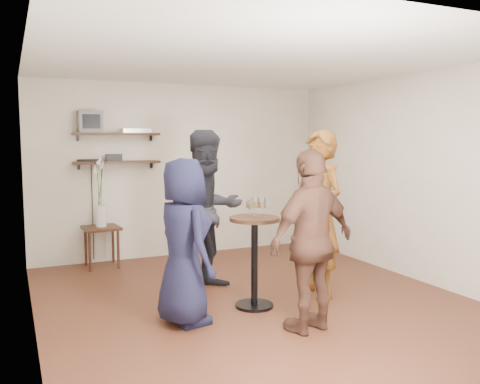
# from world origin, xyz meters

# --- Properties ---
(room) EXTENTS (4.58, 5.08, 2.68)m
(room) POSITION_xyz_m (0.00, 0.00, 1.30)
(room) COLOR #4A2418
(room) RESTS_ON ground
(shelf_upper) EXTENTS (1.20, 0.25, 0.04)m
(shelf_upper) POSITION_xyz_m (-1.00, 2.38, 1.85)
(shelf_upper) COLOR black
(shelf_upper) RESTS_ON room
(shelf_lower) EXTENTS (1.20, 0.25, 0.04)m
(shelf_lower) POSITION_xyz_m (-1.00, 2.38, 1.45)
(shelf_lower) COLOR black
(shelf_lower) RESTS_ON room
(crt_monitor) EXTENTS (0.32, 0.30, 0.30)m
(crt_monitor) POSITION_xyz_m (-1.36, 2.38, 2.02)
(crt_monitor) COLOR #59595B
(crt_monitor) RESTS_ON shelf_upper
(dvd_deck) EXTENTS (0.40, 0.24, 0.06)m
(dvd_deck) POSITION_xyz_m (-0.73, 2.38, 1.90)
(dvd_deck) COLOR silver
(dvd_deck) RESTS_ON shelf_upper
(radio) EXTENTS (0.22, 0.10, 0.10)m
(radio) POSITION_xyz_m (-1.05, 2.38, 1.52)
(radio) COLOR black
(radio) RESTS_ON shelf_lower
(power_strip) EXTENTS (0.30, 0.05, 0.03)m
(power_strip) POSITION_xyz_m (-1.40, 2.42, 1.48)
(power_strip) COLOR black
(power_strip) RESTS_ON shelf_lower
(side_table) EXTENTS (0.51, 0.51, 0.57)m
(side_table) POSITION_xyz_m (-1.28, 2.18, 0.48)
(side_table) COLOR black
(side_table) RESTS_ON room
(vase_lilies) EXTENTS (0.19, 0.20, 0.99)m
(vase_lilies) POSITION_xyz_m (-1.28, 2.18, 0.88)
(vase_lilies) COLOR silver
(vase_lilies) RESTS_ON side_table
(drinks_table) EXTENTS (0.53, 0.53, 0.97)m
(drinks_table) POSITION_xyz_m (-0.09, -0.21, 0.62)
(drinks_table) COLOR black
(drinks_table) RESTS_ON room
(wine_glass_fl) EXTENTS (0.06, 0.06, 0.19)m
(wine_glass_fl) POSITION_xyz_m (-0.14, -0.23, 1.10)
(wine_glass_fl) COLOR silver
(wine_glass_fl) RESTS_ON drinks_table
(wine_glass_fr) EXTENTS (0.07, 0.07, 0.21)m
(wine_glass_fr) POSITION_xyz_m (-0.02, -0.25, 1.11)
(wine_glass_fr) COLOR silver
(wine_glass_fr) RESTS_ON drinks_table
(wine_glass_bl) EXTENTS (0.07, 0.07, 0.20)m
(wine_glass_bl) POSITION_xyz_m (-0.12, -0.14, 1.10)
(wine_glass_bl) COLOR silver
(wine_glass_bl) RESTS_ON drinks_table
(wine_glass_br) EXTENTS (0.07, 0.07, 0.21)m
(wine_glass_br) POSITION_xyz_m (-0.07, -0.20, 1.11)
(wine_glass_br) COLOR silver
(wine_glass_br) RESTS_ON drinks_table
(person_plaid) EXTENTS (0.50, 0.71, 1.88)m
(person_plaid) POSITION_xyz_m (0.75, -0.16, 0.94)
(person_plaid) COLOR red
(person_plaid) RESTS_ON room
(person_dark) EXTENTS (1.06, 0.91, 1.89)m
(person_dark) POSITION_xyz_m (-0.29, 0.60, 0.94)
(person_dark) COLOR black
(person_dark) RESTS_ON room
(person_navy) EXTENTS (0.63, 0.86, 1.60)m
(person_navy) POSITION_xyz_m (-0.91, -0.35, 0.80)
(person_navy) COLOR black
(person_navy) RESTS_ON room
(person_brown) EXTENTS (1.06, 0.63, 1.69)m
(person_brown) POSITION_xyz_m (0.10, -1.03, 0.85)
(person_brown) COLOR #4A2B20
(person_brown) RESTS_ON room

